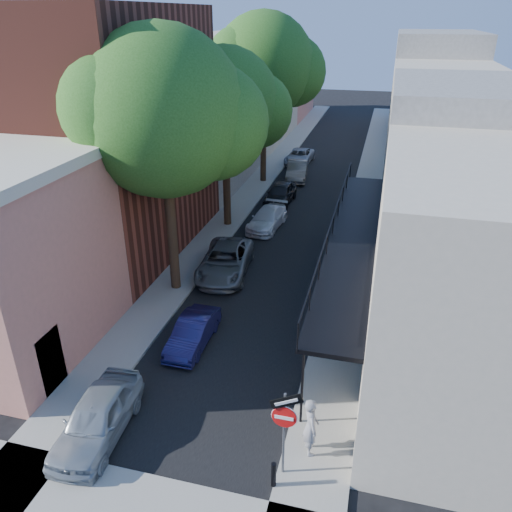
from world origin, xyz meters
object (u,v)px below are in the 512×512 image
Objects in this scene: parked_car_a at (97,417)px; parked_car_c at (225,261)px; oak_mid at (232,105)px; oak_far at (271,67)px; parked_car_e at (280,194)px; pedestrian at (311,426)px; sign_post at (284,420)px; parked_car_g at (299,156)px; parked_car_b at (193,332)px; parked_car_d at (267,219)px; parked_car_f at (297,170)px; bollard at (274,475)px; oak_near at (175,116)px.

parked_car_a is 0.82× the size of parked_car_c.
oak_far reaches higher than oak_mid.
pedestrian is (5.29, -20.67, 0.36)m from parked_car_e.
parked_car_e is at bearing 81.18° from parked_car_c.
oak_mid is at bearing 96.43° from parked_car_c.
sign_post is 32.33m from parked_car_g.
parked_car_c is at bearing 115.14° from sign_post.
parked_car_d reaches higher than parked_car_b.
parked_car_f is (-4.59, 27.34, -1.35)m from sign_post.
parked_car_c is at bearing -77.39° from oak_mid.
parked_car_e is at bearing 90.69° from parked_car_b.
parked_car_e is 0.98× the size of parked_car_f.
sign_post is 27.80m from oak_far.
parked_car_g is at bearing 91.62° from parked_car_b.
pedestrian reaches higher than parked_car_d.
parked_car_c reaches higher than parked_car_b.
parked_car_g is (-0.01, 20.83, -0.09)m from parked_car_c.
sign_post is 0.74× the size of parked_car_a.
parked_car_e is (1.81, -4.68, -7.56)m from oak_far.
parked_car_a is (0.82, -26.23, -7.57)m from oak_far.
parked_car_f is at bearing 95.43° from parked_car_d.
parked_car_a is 21.57m from parked_car_e.
bollard is at bearing -72.61° from parked_car_c.
parked_car_a is (-5.70, 0.07, -1.35)m from sign_post.
oak_mid is 2.49× the size of parked_car_e.
oak_near is 19.53m from parked_car_f.
parked_car_d is (1.14, 17.19, -0.11)m from parked_car_a.
parked_car_e is (1.87, 4.36, -6.36)m from oak_mid.
parked_car_e is at bearing -68.84° from oak_far.
pedestrian reaches higher than parked_car_e.
parked_car_a is at bearing -90.13° from parked_car_e.
oak_near is at bearing 19.08° from pedestrian.
parked_car_g is 2.27× the size of pedestrian.
parked_car_c is 20.83m from parked_car_g.
oak_mid reaches higher than pedestrian.
parked_car_b is 0.69× the size of parked_car_c.
parked_car_f reaches higher than parked_car_c.
parked_car_e is at bearing -7.02° from pedestrian.
oak_near reaches higher than bollard.
parked_car_c is (0.51, 10.99, -0.01)m from parked_car_a.
oak_near reaches higher than parked_car_e.
parked_car_b is (-4.60, 5.11, -1.48)m from sign_post.
oak_far reaches higher than parked_car_e.
oak_far is at bearing 103.35° from bollard.
parked_car_c is at bearing 113.58° from bollard.
bollard is 0.43× the size of pedestrian.
oak_near is 2.79× the size of parked_car_e.
parked_car_b is (1.98, -12.14, -6.50)m from oak_mid.
bollard is 0.20× the size of parked_car_a.
oak_far is 2.84× the size of parked_car_f.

